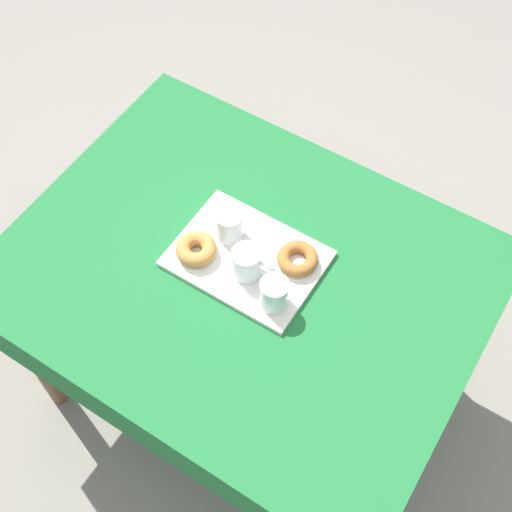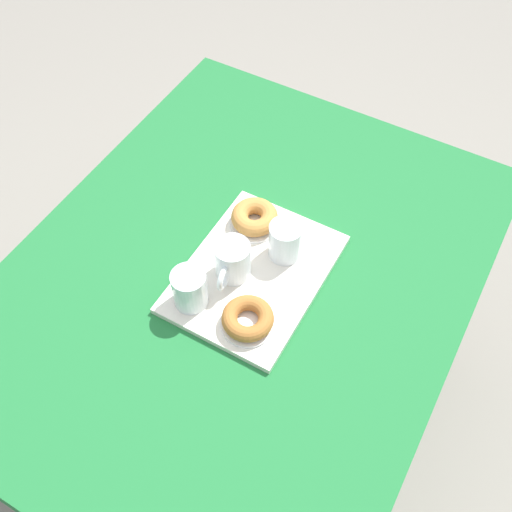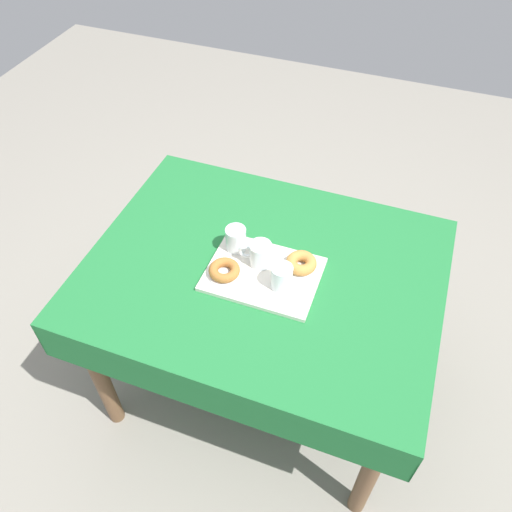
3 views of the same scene
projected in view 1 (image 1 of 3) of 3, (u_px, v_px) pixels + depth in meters
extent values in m
plane|color=gray|center=(247.00, 383.00, 2.48)|extent=(6.00, 6.00, 0.00)
cube|color=#1E6B33|center=(244.00, 274.00, 1.85)|extent=(1.24, 0.97, 0.04)
cube|color=#1E6B33|center=(330.00, 176.00, 2.15)|extent=(1.24, 0.01, 0.14)
cube|color=#1E6B33|center=(138.00, 435.00, 1.71)|extent=(1.24, 0.01, 0.14)
cube|color=#1E6B33|center=(452.00, 406.00, 1.75)|extent=(0.01, 0.97, 0.14)
cube|color=#1E6B33|center=(73.00, 196.00, 2.11)|extent=(0.01, 0.97, 0.14)
cylinder|color=brown|center=(454.00, 324.00, 2.20)|extent=(0.06, 0.06, 0.73)
cylinder|color=brown|center=(181.00, 183.00, 2.51)|extent=(0.06, 0.06, 0.73)
cylinder|color=brown|center=(33.00, 351.00, 2.15)|extent=(0.06, 0.06, 0.73)
cube|color=silver|center=(247.00, 258.00, 1.85)|extent=(0.38, 0.29, 0.02)
cylinder|color=white|center=(246.00, 263.00, 1.78)|extent=(0.08, 0.08, 0.09)
cylinder|color=maroon|center=(247.00, 264.00, 1.79)|extent=(0.07, 0.07, 0.07)
torus|color=white|center=(265.00, 269.00, 1.77)|extent=(0.06, 0.02, 0.05)
cylinder|color=white|center=(230.00, 225.00, 1.84)|extent=(0.07, 0.07, 0.09)
cylinder|color=silver|center=(230.00, 228.00, 1.85)|extent=(0.06, 0.06, 0.06)
cylinder|color=white|center=(274.00, 294.00, 1.73)|extent=(0.07, 0.07, 0.09)
cylinder|color=silver|center=(274.00, 298.00, 1.75)|extent=(0.06, 0.06, 0.04)
cylinder|color=white|center=(297.00, 263.00, 1.83)|extent=(0.11, 0.11, 0.01)
torus|color=#A3662D|center=(298.00, 259.00, 1.81)|extent=(0.11, 0.11, 0.03)
cylinder|color=white|center=(197.00, 254.00, 1.84)|extent=(0.11, 0.11, 0.01)
torus|color=#BC7F3D|center=(196.00, 249.00, 1.82)|extent=(0.11, 0.11, 0.04)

